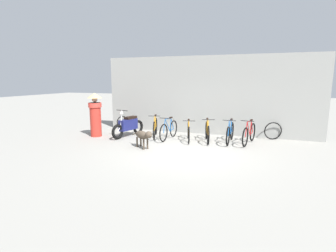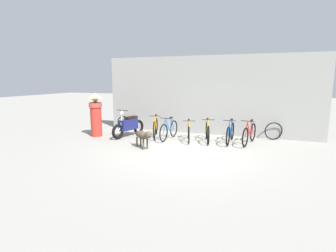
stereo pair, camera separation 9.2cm
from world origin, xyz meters
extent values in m
plane|color=gray|center=(0.00, 0.00, 0.00)|extent=(60.00, 60.00, 0.00)
cube|color=gray|center=(0.00, 3.20, 1.65)|extent=(9.15, 0.20, 3.31)
torus|color=black|center=(-1.67, 1.37, 0.36)|extent=(0.26, 0.69, 0.71)
torus|color=black|center=(-1.98, 2.33, 0.36)|extent=(0.26, 0.69, 0.71)
cylinder|color=orange|center=(-1.79, 1.74, 0.59)|extent=(0.18, 0.48, 0.59)
cylinder|color=orange|center=(-1.88, 2.01, 0.57)|extent=(0.07, 0.13, 0.54)
cylinder|color=orange|center=(-1.81, 1.79, 0.86)|extent=(0.20, 0.56, 0.06)
cylinder|color=orange|center=(-1.92, 2.15, 0.33)|extent=(0.14, 0.37, 0.08)
cylinder|color=orange|center=(-1.94, 2.19, 0.60)|extent=(0.12, 0.30, 0.50)
cylinder|color=orange|center=(-1.69, 1.44, 0.62)|extent=(0.08, 0.18, 0.52)
cube|color=black|center=(-1.89, 2.06, 0.87)|extent=(0.12, 0.19, 0.05)
cylinder|color=black|center=(-1.72, 1.51, 0.91)|extent=(0.45, 0.16, 0.02)
torus|color=black|center=(-1.20, 1.15, 0.34)|extent=(0.10, 0.69, 0.68)
torus|color=black|center=(-1.12, 2.11, 0.34)|extent=(0.10, 0.69, 0.68)
cylinder|color=#1959A5|center=(-1.17, 1.53, 0.56)|extent=(0.06, 0.48, 0.57)
cylinder|color=#1959A5|center=(-1.15, 1.80, 0.55)|extent=(0.04, 0.13, 0.52)
cylinder|color=#1959A5|center=(-1.16, 1.57, 0.82)|extent=(0.07, 0.56, 0.06)
cylinder|color=#1959A5|center=(-1.14, 1.93, 0.32)|extent=(0.06, 0.37, 0.08)
cylinder|color=#1959A5|center=(-1.13, 1.98, 0.57)|extent=(0.05, 0.29, 0.48)
cylinder|color=#1959A5|center=(-1.19, 1.22, 0.59)|extent=(0.04, 0.17, 0.50)
cube|color=black|center=(-1.14, 1.85, 0.83)|extent=(0.08, 0.18, 0.05)
cylinder|color=black|center=(-1.19, 1.30, 0.88)|extent=(0.46, 0.06, 0.02)
torus|color=black|center=(-0.22, 1.18, 0.32)|extent=(0.22, 0.63, 0.64)
torus|color=black|center=(-0.50, 2.10, 0.32)|extent=(0.22, 0.63, 0.64)
cylinder|color=orange|center=(-0.33, 1.54, 0.53)|extent=(0.16, 0.47, 0.53)
cylinder|color=orange|center=(-0.41, 1.80, 0.51)|extent=(0.06, 0.13, 0.49)
cylinder|color=orange|center=(-0.34, 1.58, 0.77)|extent=(0.19, 0.54, 0.06)
cylinder|color=orange|center=(-0.44, 1.93, 0.30)|extent=(0.13, 0.36, 0.08)
cylinder|color=orange|center=(-0.46, 1.98, 0.54)|extent=(0.11, 0.29, 0.45)
cylinder|color=orange|center=(-0.24, 1.25, 0.55)|extent=(0.08, 0.17, 0.47)
cube|color=black|center=(-0.42, 1.85, 0.78)|extent=(0.12, 0.19, 0.05)
cylinder|color=black|center=(-0.26, 1.31, 0.83)|extent=(0.45, 0.15, 0.02)
torus|color=black|center=(0.47, 1.28, 0.35)|extent=(0.23, 0.68, 0.69)
torus|color=black|center=(0.22, 2.20, 0.35)|extent=(0.23, 0.68, 0.69)
cylinder|color=orange|center=(0.38, 1.64, 0.57)|extent=(0.15, 0.46, 0.57)
cylinder|color=orange|center=(0.30, 1.90, 0.56)|extent=(0.06, 0.13, 0.53)
cylinder|color=orange|center=(0.36, 1.69, 0.83)|extent=(0.17, 0.54, 0.06)
cylinder|color=orange|center=(0.27, 2.03, 0.32)|extent=(0.12, 0.36, 0.08)
cylinder|color=orange|center=(0.26, 2.08, 0.58)|extent=(0.10, 0.28, 0.48)
cylinder|color=orange|center=(0.45, 1.35, 0.60)|extent=(0.07, 0.17, 0.51)
cube|color=black|center=(0.29, 1.95, 0.85)|extent=(0.11, 0.19, 0.05)
cylinder|color=black|center=(0.43, 1.42, 0.89)|extent=(0.45, 0.14, 0.02)
torus|color=black|center=(1.16, 1.36, 0.35)|extent=(0.07, 0.69, 0.69)
torus|color=black|center=(1.19, 2.39, 0.35)|extent=(0.07, 0.69, 0.69)
cylinder|color=#1959A5|center=(1.17, 1.76, 0.57)|extent=(0.04, 0.52, 0.57)
cylinder|color=#1959A5|center=(1.18, 2.06, 0.55)|extent=(0.03, 0.13, 0.52)
cylinder|color=#1959A5|center=(1.17, 1.81, 0.83)|extent=(0.04, 0.60, 0.06)
cylinder|color=#1959A5|center=(1.18, 2.20, 0.32)|extent=(0.04, 0.39, 0.08)
cylinder|color=#1959A5|center=(1.19, 2.25, 0.58)|extent=(0.04, 0.31, 0.48)
cylinder|color=#1959A5|center=(1.16, 1.43, 0.60)|extent=(0.03, 0.18, 0.51)
cube|color=black|center=(1.18, 2.11, 0.84)|extent=(0.07, 0.18, 0.05)
cylinder|color=black|center=(1.17, 1.51, 0.89)|extent=(0.46, 0.04, 0.02)
torus|color=black|center=(1.75, 1.40, 0.35)|extent=(0.19, 0.69, 0.70)
torus|color=black|center=(1.96, 2.41, 0.35)|extent=(0.19, 0.69, 0.70)
cylinder|color=red|center=(1.83, 1.79, 0.58)|extent=(0.13, 0.51, 0.58)
cylinder|color=red|center=(1.89, 2.08, 0.56)|extent=(0.05, 0.13, 0.53)
cylinder|color=red|center=(1.84, 1.84, 0.84)|extent=(0.15, 0.59, 0.06)
cylinder|color=red|center=(1.92, 2.22, 0.32)|extent=(0.11, 0.39, 0.08)
cylinder|color=red|center=(1.93, 2.27, 0.58)|extent=(0.09, 0.31, 0.49)
cylinder|color=red|center=(1.76, 1.47, 0.60)|extent=(0.06, 0.18, 0.51)
cube|color=black|center=(1.90, 2.13, 0.85)|extent=(0.10, 0.19, 0.05)
cylinder|color=black|center=(1.78, 1.55, 0.89)|extent=(0.46, 0.12, 0.02)
torus|color=black|center=(-3.04, 0.92, 0.30)|extent=(0.25, 0.62, 0.60)
torus|color=black|center=(-2.75, 2.15, 0.30)|extent=(0.25, 0.62, 0.60)
cube|color=navy|center=(-2.89, 1.54, 0.50)|extent=(0.48, 0.93, 0.44)
cube|color=black|center=(-2.86, 1.69, 0.77)|extent=(0.36, 0.61, 0.10)
cylinder|color=silver|center=(-2.98, 1.15, 0.81)|extent=(0.08, 0.15, 0.63)
cylinder|color=silver|center=(-3.02, 1.01, 0.40)|extent=(0.09, 0.22, 0.22)
cylinder|color=black|center=(-2.97, 1.20, 1.12)|extent=(0.57, 0.16, 0.03)
sphere|color=silver|center=(-2.98, 1.17, 1.00)|extent=(0.17, 0.17, 0.14)
ellipsoid|color=#4C3F33|center=(-1.57, 0.06, 0.46)|extent=(0.74, 0.61, 0.28)
cylinder|color=#4C3F33|center=(-1.35, 0.01, 0.18)|extent=(0.08, 0.08, 0.35)
cylinder|color=#4C3F33|center=(-1.43, -0.12, 0.18)|extent=(0.08, 0.08, 0.35)
cylinder|color=#4C3F33|center=(-1.71, 0.25, 0.18)|extent=(0.08, 0.08, 0.35)
cylinder|color=#4C3F33|center=(-1.80, 0.12, 0.18)|extent=(0.08, 0.08, 0.35)
sphere|color=#4C3F33|center=(-1.23, -0.16, 0.53)|extent=(0.33, 0.33, 0.24)
ellipsoid|color=#4C3F33|center=(-1.14, -0.22, 0.51)|extent=(0.16, 0.15, 0.09)
cylinder|color=#4C3F33|center=(-1.97, 0.32, 0.43)|extent=(0.27, 0.20, 0.15)
cylinder|color=#B72D23|center=(-4.17, 1.13, 0.70)|extent=(0.58, 0.58, 1.39)
cylinder|color=#D63C32|center=(-4.17, 1.13, 1.30)|extent=(0.68, 0.68, 0.18)
sphere|color=tan|center=(-4.17, 1.13, 1.52)|extent=(0.29, 0.29, 0.22)
cone|color=tan|center=(-4.17, 1.13, 1.69)|extent=(0.77, 0.77, 0.21)
torus|color=black|center=(-3.94, 2.96, 0.31)|extent=(0.61, 0.12, 0.61)
torus|color=black|center=(2.70, 2.94, 0.34)|extent=(0.66, 0.26, 0.69)
camera|label=1|loc=(2.21, -7.87, 2.33)|focal=28.00mm
camera|label=2|loc=(2.29, -7.84, 2.33)|focal=28.00mm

